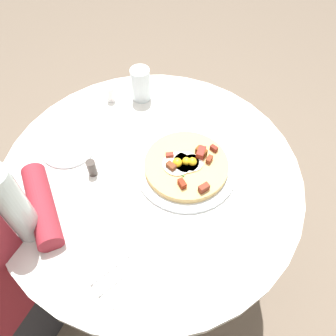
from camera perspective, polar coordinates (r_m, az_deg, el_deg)
ground_plane at (r=1.73m, az=-1.91°, el=-15.14°), size 6.00×6.00×0.00m
dining_table at (r=1.22m, az=-2.64°, el=-5.73°), size 0.94×0.94×0.75m
pizza_plate at (r=1.07m, az=2.98°, el=-0.09°), size 0.31×0.31×0.01m
breakfast_pizza at (r=1.05m, az=3.06°, el=0.51°), size 0.26×0.26×0.05m
bread_plate at (r=1.17m, az=-16.12°, el=3.61°), size 0.18×0.18×0.01m
napkin at (r=0.93m, az=-7.40°, el=-15.95°), size 0.20×0.21×0.00m
fork at (r=0.94m, az=-8.09°, el=-15.03°), size 0.08×0.17×0.00m
knife at (r=0.92m, az=-6.77°, el=-16.68°), size 0.08×0.17×0.00m
water_glass at (r=1.25m, az=-4.52°, el=13.62°), size 0.07×0.07×0.12m
water_bottle at (r=0.93m, az=-24.11°, el=-5.77°), size 0.07×0.07×0.27m
salt_shaker at (r=1.27m, az=-9.43°, el=11.96°), size 0.03×0.03×0.06m
pepper_shaker at (r=1.07m, az=-12.48°, el=-0.00°), size 0.03×0.03×0.06m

